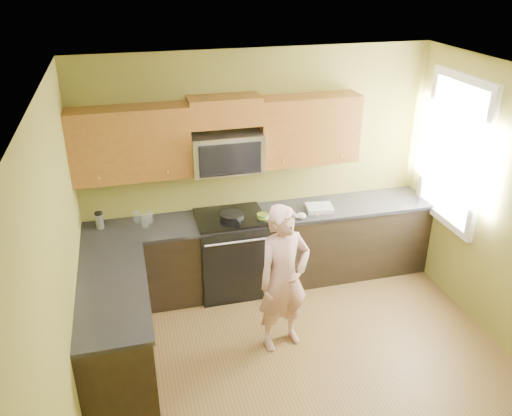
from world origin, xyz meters
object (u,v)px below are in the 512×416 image
object	(u,v)px
woman	(284,279)
butter_tub	(263,220)
frying_pan	(232,218)
stove	(231,253)
travel_mug	(101,228)
microwave	(227,170)

from	to	relation	value
woman	butter_tub	bearing A→B (deg)	73.14
woman	frying_pan	world-z (taller)	woman
stove	frying_pan	distance (m)	0.48
stove	frying_pan	bearing A→B (deg)	-82.92
stove	woman	distance (m)	1.16
woman	frying_pan	distance (m)	1.08
stove	woman	world-z (taller)	woman
stove	travel_mug	world-z (taller)	travel_mug
frying_pan	travel_mug	size ratio (longest dim) A/B	2.48
microwave	butter_tub	bearing A→B (deg)	-36.55
stove	butter_tub	world-z (taller)	butter_tub
microwave	woman	size ratio (longest dim) A/B	0.50
woman	microwave	bearing A→B (deg)	89.74
woman	travel_mug	size ratio (longest dim) A/B	8.21
microwave	frying_pan	world-z (taller)	microwave
frying_pan	stove	bearing A→B (deg)	88.11
butter_tub	travel_mug	xyz separation A→B (m)	(-1.74, 0.26, 0.00)
stove	woman	size ratio (longest dim) A/B	0.62
travel_mug	butter_tub	bearing A→B (deg)	-8.48
microwave	stove	bearing A→B (deg)	-90.00
microwave	travel_mug	bearing A→B (deg)	179.75
stove	butter_tub	bearing A→B (deg)	-20.58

